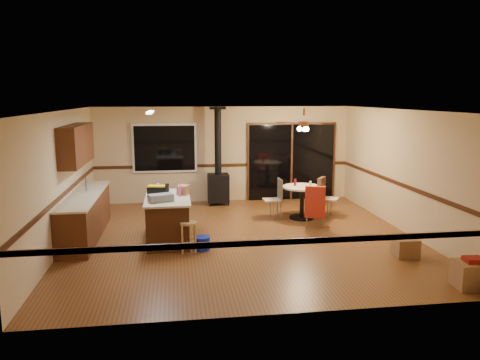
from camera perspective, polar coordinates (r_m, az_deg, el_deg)
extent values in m
plane|color=brown|center=(9.74, 0.25, -6.99)|extent=(7.00, 7.00, 0.00)
plane|color=silver|center=(9.31, 0.26, 8.50)|extent=(7.00, 7.00, 0.00)
plane|color=tan|center=(12.87, -1.99, 3.15)|extent=(7.00, 0.00, 7.00)
plane|color=tan|center=(6.07, 5.03, -4.88)|extent=(7.00, 0.00, 7.00)
plane|color=tan|center=(9.59, -20.93, 0.05)|extent=(0.00, 7.00, 7.00)
plane|color=tan|center=(10.52, 19.48, 0.99)|extent=(0.00, 7.00, 7.00)
cube|color=black|center=(12.73, -9.17, 3.85)|extent=(1.72, 0.10, 1.32)
cube|color=black|center=(13.19, 6.28, 2.17)|extent=(2.52, 0.10, 2.10)
cube|color=#502814|center=(10.18, -18.35, -4.24)|extent=(0.60, 3.00, 0.86)
cube|color=beige|center=(10.08, -18.50, -1.76)|extent=(0.64, 3.04, 0.04)
cube|color=#502814|center=(10.15, -19.31, 4.10)|extent=(0.35, 2.00, 0.80)
cube|color=#3F1F0F|center=(9.52, -8.75, -4.81)|extent=(0.80, 1.60, 0.86)
cube|color=beige|center=(9.42, -8.82, -2.16)|extent=(0.88, 1.68, 0.04)
cube|color=black|center=(12.54, -2.66, -0.95)|extent=(0.55, 0.50, 0.75)
cylinder|color=black|center=(12.36, -2.71, 4.79)|extent=(0.18, 0.18, 1.77)
cylinder|color=brown|center=(10.94, 7.78, 6.82)|extent=(0.24, 0.24, 0.10)
cylinder|color=brown|center=(10.93, 7.81, 8.23)|extent=(0.05, 0.05, 0.16)
sphere|color=#FFD88C|center=(10.95, 7.76, 6.19)|extent=(0.16, 0.16, 0.16)
cube|color=white|center=(9.52, -10.90, 8.11)|extent=(0.10, 1.20, 0.04)
cube|color=slate|center=(9.01, -9.64, -2.15)|extent=(0.51, 0.39, 0.14)
cube|color=black|center=(9.44, -10.09, -1.42)|extent=(0.38, 0.24, 0.20)
cube|color=gold|center=(9.42, -10.12, -0.75)|extent=(0.36, 0.22, 0.03)
cube|color=olive|center=(9.61, -6.92, -1.18)|extent=(0.28, 0.33, 0.18)
cylinder|color=black|center=(9.33, -8.86, -1.27)|extent=(0.10, 0.10, 0.28)
cylinder|color=#D84C8C|center=(9.42, -7.39, -1.35)|extent=(0.09, 0.09, 0.21)
cylinder|color=white|center=(10.04, -9.98, -0.85)|extent=(0.07, 0.07, 0.16)
cylinder|color=tan|center=(8.81, -6.29, -6.94)|extent=(0.38, 0.38, 0.58)
cylinder|color=#0D23B7|center=(8.96, -4.64, -7.68)|extent=(0.38, 0.38, 0.26)
cylinder|color=black|center=(11.29, 7.51, -4.56)|extent=(0.58, 0.58, 0.04)
cylinder|color=black|center=(11.20, 7.55, -2.73)|extent=(0.10, 0.10, 0.70)
cylinder|color=beige|center=(11.12, 7.60, -0.87)|extent=(0.93, 0.93, 0.04)
cylinder|color=#590C14|center=(11.16, 6.73, -0.27)|extent=(0.06, 0.06, 0.17)
cylinder|color=beige|center=(11.11, 8.57, -0.46)|extent=(0.06, 0.06, 0.13)
cube|color=tan|center=(11.12, 3.94, -2.44)|extent=(0.41, 0.41, 0.03)
cube|color=slate|center=(11.11, 4.91, -1.14)|extent=(0.04, 0.40, 0.50)
cube|color=tan|center=(10.56, 9.10, -3.22)|extent=(0.50, 0.50, 0.03)
cube|color=slate|center=(10.32, 9.14, -2.11)|extent=(0.39, 0.14, 0.50)
cube|color=red|center=(10.32, 9.13, -2.68)|extent=(0.45, 0.22, 0.70)
cube|color=tan|center=(11.44, 10.88, -2.24)|extent=(0.55, 0.55, 0.03)
cube|color=slate|center=(11.43, 9.99, -0.94)|extent=(0.24, 0.35, 0.50)
cube|color=#3B2216|center=(11.46, 9.88, -1.42)|extent=(0.32, 0.43, 0.70)
cube|color=olive|center=(12.60, -8.63, -2.28)|extent=(0.53, 0.46, 0.37)
cube|color=olive|center=(8.06, 26.47, -10.30)|extent=(0.57, 0.49, 0.40)
cube|color=olive|center=(9.09, 19.53, -7.75)|extent=(0.41, 0.35, 0.33)
cube|color=maroon|center=(7.98, 26.60, -8.70)|extent=(0.30, 0.26, 0.07)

